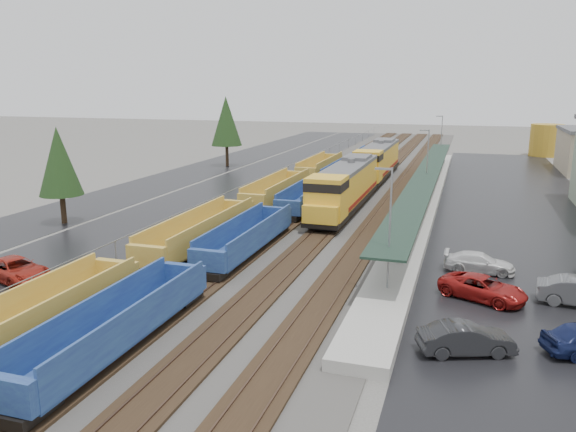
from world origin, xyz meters
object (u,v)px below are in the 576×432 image
(locomotive_lead, at_px, (345,187))
(parked_car_east_b, at_px, (483,288))
(well_string_blue, at_px, (282,215))
(parked_car_east_c, at_px, (479,263))
(storage_tank, at_px, (546,140))
(parked_car_west_c, at_px, (16,270))
(well_string_yellow, at_px, (200,234))
(parked_car_east_a, at_px, (466,339))
(locomotive_trail, at_px, (377,161))

(locomotive_lead, relative_size, parked_car_east_b, 4.27)
(well_string_blue, relative_size, parked_car_east_c, 21.03)
(storage_tank, xyz_separation_m, parked_car_west_c, (-41.44, -84.10, -2.13))
(well_string_yellow, distance_m, well_string_blue, 9.26)
(parked_car_east_a, bearing_deg, well_string_yellow, 38.33)
(well_string_yellow, relative_size, parked_car_east_b, 17.83)
(parked_car_east_c, bearing_deg, well_string_blue, 66.38)
(locomotive_trail, distance_m, well_string_yellow, 38.36)
(locomotive_trail, height_order, well_string_blue, locomotive_trail)
(parked_car_west_c, bearing_deg, well_string_yellow, -20.00)
(storage_tank, height_order, parked_car_west_c, storage_tank)
(locomotive_lead, distance_m, parked_car_east_a, 31.20)
(locomotive_trail, bearing_deg, storage_tank, 55.17)
(locomotive_trail, bearing_deg, parked_car_east_b, -72.82)
(parked_car_west_c, distance_m, parked_car_east_b, 29.83)
(locomotive_trail, relative_size, parked_car_east_b, 4.27)
(locomotive_trail, xyz_separation_m, parked_car_east_a, (12.10, -49.69, -1.87))
(locomotive_lead, bearing_deg, well_string_yellow, -115.87)
(storage_tank, distance_m, parked_car_east_c, 74.07)
(locomotive_lead, height_order, storage_tank, storage_tank)
(parked_car_west_c, height_order, parked_car_east_c, parked_car_west_c)
(parked_car_west_c, relative_size, parked_car_east_a, 1.20)
(locomotive_lead, relative_size, parked_car_east_c, 4.66)
(parked_car_east_b, bearing_deg, locomotive_trail, 42.04)
(storage_tank, distance_m, parked_car_east_b, 79.22)
(well_string_yellow, bearing_deg, parked_car_east_c, 1.91)
(locomotive_trail, xyz_separation_m, storage_tank, (25.19, 36.20, 0.27))
(parked_car_east_a, bearing_deg, storage_tank, -29.08)
(locomotive_trail, relative_size, parked_car_east_c, 4.66)
(parked_car_west_c, relative_size, parked_car_east_c, 1.16)
(well_string_blue, bearing_deg, storage_tank, 65.93)
(well_string_yellow, distance_m, parked_car_east_a, 23.52)
(locomotive_trail, height_order, parked_car_west_c, locomotive_trail)
(locomotive_trail, xyz_separation_m, well_string_blue, (-4.00, -29.14, -1.44))
(locomotive_lead, xyz_separation_m, parked_car_east_c, (12.85, -15.80, -1.93))
(storage_tank, distance_m, parked_car_east_a, 86.91)
(locomotive_trail, bearing_deg, parked_car_east_c, -70.75)
(locomotive_trail, relative_size, storage_tank, 3.81)
(well_string_yellow, height_order, parked_car_east_b, well_string_yellow)
(well_string_blue, xyz_separation_m, parked_car_east_a, (16.10, -20.55, -0.43))
(parked_car_west_c, bearing_deg, storage_tank, -7.83)
(storage_tank, bearing_deg, parked_car_east_b, -98.86)
(well_string_blue, bearing_deg, well_string_yellow, -115.59)
(well_string_yellow, xyz_separation_m, parked_car_west_c, (-8.25, -10.41, -0.48))
(parked_car_east_a, bearing_deg, parked_car_east_c, -23.75)
(parked_car_east_a, xyz_separation_m, parked_car_east_b, (0.90, 7.65, -0.03))
(well_string_yellow, bearing_deg, parked_car_east_a, -31.26)
(locomotive_trail, height_order, storage_tank, storage_tank)
(well_string_blue, bearing_deg, locomotive_trail, 82.18)
(parked_car_east_b, distance_m, parked_car_east_c, 5.25)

